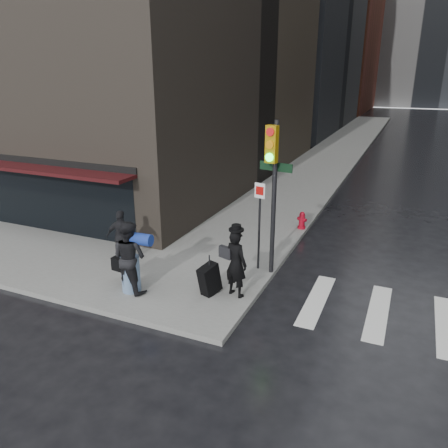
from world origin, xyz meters
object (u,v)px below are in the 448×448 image
(fire_hydrant, at_px, (302,221))
(traffic_light, at_px, (272,179))
(man_jeans, at_px, (130,257))
(man_overcoat, at_px, (230,266))
(man_greycoat, at_px, (122,237))

(fire_hydrant, bearing_deg, traffic_light, -89.42)
(man_jeans, xyz_separation_m, traffic_light, (3.12, 2.58, 1.90))
(man_jeans, height_order, fire_hydrant, man_jeans)
(man_overcoat, height_order, traffic_light, traffic_light)
(man_overcoat, xyz_separation_m, traffic_light, (0.52, 1.72, 2.05))
(man_jeans, distance_m, man_greycoat, 2.01)
(man_greycoat, bearing_deg, traffic_light, 173.23)
(man_overcoat, relative_size, man_greycoat, 1.20)
(man_greycoat, bearing_deg, man_overcoat, 150.40)
(man_overcoat, bearing_deg, fire_hydrant, -76.54)
(traffic_light, relative_size, fire_hydrant, 6.67)
(man_overcoat, xyz_separation_m, fire_hydrant, (0.48, 5.97, -0.56))
(man_overcoat, bearing_deg, traffic_light, -88.80)
(man_greycoat, height_order, fire_hydrant, man_greycoat)
(man_greycoat, distance_m, traffic_light, 5.03)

